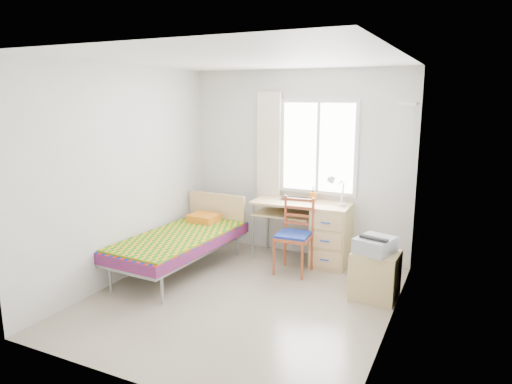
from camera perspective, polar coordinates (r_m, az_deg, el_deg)
floor at (r=5.29m, az=-1.79°, el=-13.11°), size 3.50×3.50×0.00m
ceiling at (r=4.81m, az=-2.00°, el=16.24°), size 3.50×3.50×0.00m
wall_back at (r=6.47m, az=5.26°, el=3.52°), size 3.20×0.00×3.20m
wall_left at (r=5.79m, az=-16.11°, el=2.12°), size 0.00×3.50×3.50m
wall_right at (r=4.40m, az=16.96°, el=-0.90°), size 0.00×3.50×3.50m
window at (r=6.32m, az=7.80°, el=5.55°), size 1.10×0.04×1.30m
curtain at (r=6.54m, az=1.61°, el=4.98°), size 0.35×0.05×1.70m
floating_shelf at (r=5.70m, az=18.57°, el=10.43°), size 0.20×0.32×0.03m
bed at (r=6.02m, az=-9.15°, el=-5.85°), size 1.02×2.02×0.86m
desk at (r=6.22m, az=8.80°, el=-4.97°), size 1.34×0.64×0.83m
chair at (r=5.88m, az=4.97°, el=-4.85°), size 0.45×0.45×0.98m
cabinet at (r=5.37m, az=14.64°, el=-9.98°), size 0.52×0.47×0.54m
printer at (r=5.22m, az=14.65°, el=-6.37°), size 0.46×0.50×0.18m
laptop at (r=6.31m, az=4.74°, el=-0.93°), size 0.41×0.31×0.03m
pen_cup at (r=6.31m, az=7.14°, el=-0.57°), size 0.10×0.10×0.12m
task_lamp at (r=5.93m, az=9.93°, el=0.52°), size 0.23×0.32×0.41m
book at (r=6.37m, az=4.03°, el=-3.11°), size 0.28×0.32×0.02m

